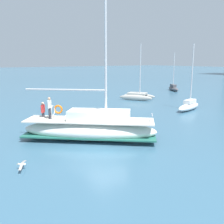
% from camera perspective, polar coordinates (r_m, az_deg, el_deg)
% --- Properties ---
extents(ground_plane, '(400.00, 400.00, 0.00)m').
position_cam_1_polar(ground_plane, '(17.49, -1.35, -7.31)').
color(ground_plane, '#38607A').
extents(main_sailboat, '(8.23, 8.72, 12.27)m').
position_cam_1_polar(main_sailboat, '(18.38, -4.83, -3.47)').
color(main_sailboat, white).
rests_on(main_sailboat, ground).
extents(moored_sloop_near, '(4.55, 3.36, 7.01)m').
position_cam_1_polar(moored_sloop_near, '(49.57, 13.54, 5.24)').
color(moored_sloop_near, '#4C4C51').
rests_on(moored_sloop_near, ground).
extents(moored_sloop_far, '(2.32, 5.03, 7.42)m').
position_cam_1_polar(moored_sloop_far, '(30.58, 16.78, 1.40)').
color(moored_sloop_far, white).
rests_on(moored_sloop_far, ground).
extents(moored_cutter_left, '(5.30, 4.55, 7.90)m').
position_cam_1_polar(moored_cutter_left, '(37.43, 5.67, 3.68)').
color(moored_cutter_left, '#B7B2A8').
rests_on(moored_cutter_left, ground).
extents(seagull, '(1.19, 0.76, 0.18)m').
position_cam_1_polar(seagull, '(14.47, -19.40, -10.94)').
color(seagull, silver).
rests_on(seagull, ground).
extents(mooring_buoy, '(0.79, 0.79, 0.99)m').
position_cam_1_polar(mooring_buoy, '(24.29, -9.98, -1.53)').
color(mooring_buoy, silver).
rests_on(mooring_buoy, ground).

